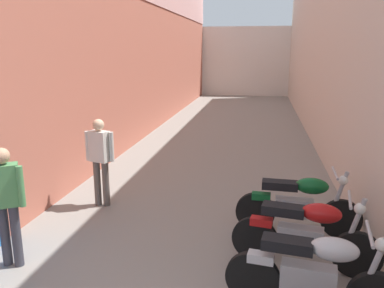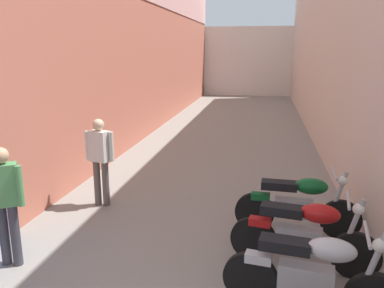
{
  "view_description": "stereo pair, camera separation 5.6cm",
  "coord_description": "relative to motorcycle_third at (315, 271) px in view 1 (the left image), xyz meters",
  "views": [
    {
      "loc": [
        1.03,
        -0.78,
        2.73
      ],
      "look_at": [
        -0.23,
        6.32,
        0.98
      ],
      "focal_mm": 36.56,
      "sensor_mm": 36.0,
      "label": 1
    },
    {
      "loc": [
        1.09,
        -0.77,
        2.73
      ],
      "look_at": [
        -0.23,
        6.32,
        0.98
      ],
      "focal_mm": 36.56,
      "sensor_mm": 36.0,
      "label": 2
    }
  ],
  "objects": [
    {
      "name": "building_right",
      "position": [
        1.14,
        8.6,
        3.36
      ],
      "size": [
        0.45,
        23.18,
        7.72
      ],
      "color": "beige",
      "rests_on": "ground"
    },
    {
      "name": "building_left",
      "position": [
        -4.43,
        8.56,
        3.28
      ],
      "size": [
        0.45,
        23.18,
        7.47
      ],
      "color": "#B76651",
      "rests_on": "ground"
    },
    {
      "name": "ground_plane",
      "position": [
        -1.65,
        6.6,
        -0.5
      ],
      "size": [
        39.18,
        39.18,
        0.0
      ],
      "primitive_type": "plane",
      "color": "gray"
    },
    {
      "name": "building_far_end",
      "position": [
        -1.65,
        21.19,
        1.53
      ],
      "size": [
        8.18,
        2.0,
        4.06
      ],
      "primitive_type": "cube",
      "color": "silver",
      "rests_on": "ground"
    },
    {
      "name": "pedestrian_further_down",
      "position": [
        -3.35,
        2.44,
        0.42
      ],
      "size": [
        0.52,
        0.29,
        1.57
      ],
      "color": "#564C47",
      "rests_on": "ground"
    },
    {
      "name": "pedestrian_mid_alley",
      "position": [
        -3.7,
        0.33,
        0.42
      ],
      "size": [
        0.52,
        0.35,
        1.57
      ],
      "color": "#383842",
      "rests_on": "ground"
    },
    {
      "name": "motorcycle_third",
      "position": [
        0.0,
        0.0,
        0.0
      ],
      "size": [
        1.84,
        0.58,
        1.04
      ],
      "color": "black",
      "rests_on": "ground"
    },
    {
      "name": "motorcycle_fourth",
      "position": [
        -0.0,
        0.9,
        0.0
      ],
      "size": [
        1.84,
        0.58,
        1.04
      ],
      "color": "black",
      "rests_on": "ground"
    },
    {
      "name": "motorcycle_fifth",
      "position": [
        0.0,
        1.88,
        0.0
      ],
      "size": [
        1.85,
        0.58,
        1.04
      ],
      "color": "black",
      "rests_on": "ground"
    }
  ]
}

